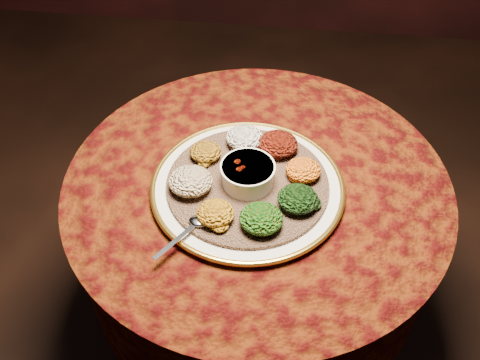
# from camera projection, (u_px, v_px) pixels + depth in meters

# --- Properties ---
(table) EXTENTS (0.96, 0.96, 0.73)m
(table) POSITION_uv_depth(u_px,v_px,m) (256.00, 226.00, 1.45)
(table) COLOR black
(table) RESTS_ON ground
(platter) EXTENTS (0.58, 0.58, 0.02)m
(platter) POSITION_uv_depth(u_px,v_px,m) (247.00, 187.00, 1.29)
(platter) COLOR beige
(platter) RESTS_ON table
(injera) EXTENTS (0.42, 0.42, 0.01)m
(injera) POSITION_uv_depth(u_px,v_px,m) (248.00, 184.00, 1.28)
(injera) COLOR #865E43
(injera) RESTS_ON platter
(stew_bowl) EXTENTS (0.13, 0.13, 0.05)m
(stew_bowl) POSITION_uv_depth(u_px,v_px,m) (248.00, 173.00, 1.26)
(stew_bowl) COLOR white
(stew_bowl) RESTS_ON injera
(spoon) EXTENTS (0.11, 0.13, 0.01)m
(spoon) POSITION_uv_depth(u_px,v_px,m) (196.00, 224.00, 1.18)
(spoon) COLOR silver
(spoon) RESTS_ON injera
(portion_ayib) EXTENTS (0.10, 0.09, 0.05)m
(portion_ayib) POSITION_uv_depth(u_px,v_px,m) (245.00, 138.00, 1.36)
(portion_ayib) COLOR white
(portion_ayib) RESTS_ON injera
(portion_kitfo) EXTENTS (0.10, 0.09, 0.05)m
(portion_kitfo) POSITION_uv_depth(u_px,v_px,m) (278.00, 144.00, 1.34)
(portion_kitfo) COLOR black
(portion_kitfo) RESTS_ON injera
(portion_tikil) EXTENTS (0.09, 0.08, 0.04)m
(portion_tikil) POSITION_uv_depth(u_px,v_px,m) (303.00, 170.00, 1.28)
(portion_tikil) COLOR #C38410
(portion_tikil) RESTS_ON injera
(portion_gomen) EXTENTS (0.09, 0.09, 0.05)m
(portion_gomen) POSITION_uv_depth(u_px,v_px,m) (298.00, 199.00, 1.21)
(portion_gomen) COLOR black
(portion_gomen) RESTS_ON injera
(portion_mixveg) EXTENTS (0.10, 0.09, 0.05)m
(portion_mixveg) POSITION_uv_depth(u_px,v_px,m) (261.00, 218.00, 1.17)
(portion_mixveg) COLOR #8D2C09
(portion_mixveg) RESTS_ON injera
(portion_kik) EXTENTS (0.09, 0.08, 0.04)m
(portion_kik) POSITION_uv_depth(u_px,v_px,m) (216.00, 213.00, 1.18)
(portion_kik) COLOR #B4740F
(portion_kik) RESTS_ON injera
(portion_timatim) EXTENTS (0.10, 0.10, 0.05)m
(portion_timatim) POSITION_uv_depth(u_px,v_px,m) (191.00, 181.00, 1.25)
(portion_timatim) COLOR maroon
(portion_timatim) RESTS_ON injera
(portion_shiro) EXTENTS (0.08, 0.08, 0.04)m
(portion_shiro) POSITION_uv_depth(u_px,v_px,m) (205.00, 152.00, 1.32)
(portion_shiro) COLOR #8B5A10
(portion_shiro) RESTS_ON injera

